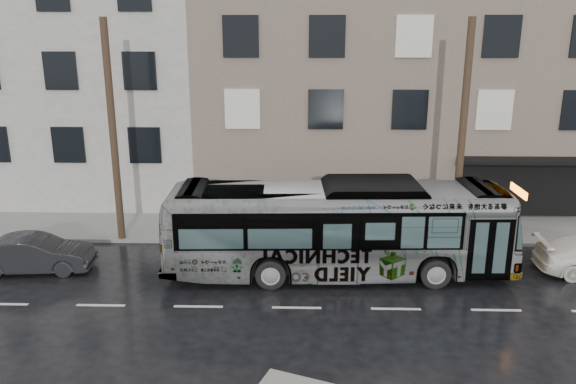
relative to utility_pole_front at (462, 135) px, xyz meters
The scene contains 8 objects.
ground 8.65m from the utility_pole_front, 153.08° to the right, with size 120.00×120.00×0.00m, color black.
sidewalk 8.11m from the utility_pole_front, 166.17° to the left, with size 90.00×3.60×0.15m, color gray.
building_taupe 9.56m from the utility_pole_front, 99.07° to the left, with size 20.00×12.00×11.00m, color gray.
utility_pole_front is the anchor object (origin of this frame).
utility_pole_rear 14.00m from the utility_pole_front, behind, with size 0.30×0.30×9.00m, color #453322.
sign_post 3.48m from the utility_pole_front, ahead, with size 0.06×0.06×2.40m, color slate.
bus 6.58m from the utility_pole_front, 148.99° to the right, with size 2.93×12.50×3.48m, color #B2B2B2.
dark_sedan 17.00m from the utility_pole_front, 169.00° to the right, with size 1.46×4.18×1.38m, color black.
Camera 1 is at (0.14, -18.90, 8.60)m, focal length 35.00 mm.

